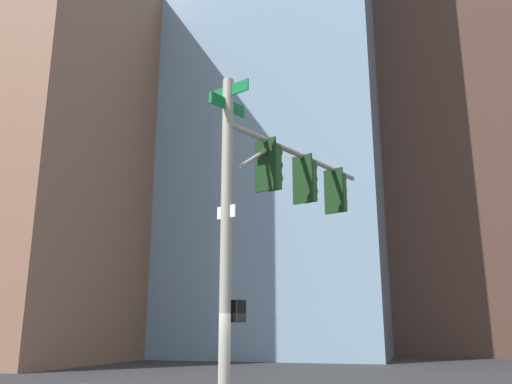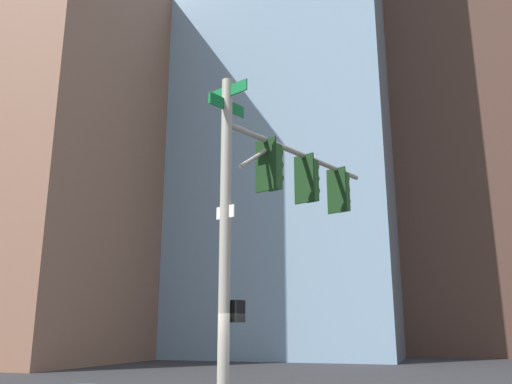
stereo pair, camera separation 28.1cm
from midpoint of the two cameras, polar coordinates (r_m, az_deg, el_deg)
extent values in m
cylinder|color=#9E998C|center=(10.02, -4.06, -6.71)|extent=(0.22, 0.22, 7.14)
cylinder|color=#9E998C|center=(12.56, 4.08, 3.96)|extent=(4.77, 2.00, 0.12)
cylinder|color=#9E998C|center=(11.18, -0.67, 3.84)|extent=(1.00, 0.46, 0.75)
cube|color=#0F6B33|center=(10.97, -3.75, 10.72)|extent=(0.42, 1.00, 0.24)
cube|color=#0F6B33|center=(10.85, -3.78, 9.29)|extent=(0.92, 0.39, 0.24)
cube|color=white|center=(10.16, -3.98, -2.15)|extent=(0.19, 0.43, 0.24)
cube|color=#1E4C1E|center=(11.52, 0.90, 2.71)|extent=(0.44, 0.44, 1.00)
cube|color=black|center=(11.38, 0.31, 2.94)|extent=(0.24, 0.52, 1.16)
sphere|color=#470A07|center=(11.77, 1.51, 3.88)|extent=(0.20, 0.20, 0.20)
cylinder|color=#1E4C1E|center=(11.84, 1.70, 4.21)|extent=(0.12, 0.23, 0.23)
sphere|color=#F29E0C|center=(11.68, 1.52, 2.48)|extent=(0.20, 0.20, 0.20)
cylinder|color=#1E4C1E|center=(11.75, 1.71, 2.83)|extent=(0.12, 0.23, 0.23)
sphere|color=#0A3819|center=(11.59, 1.53, 1.06)|extent=(0.20, 0.20, 0.20)
cylinder|color=#1E4C1E|center=(11.67, 1.72, 1.42)|extent=(0.12, 0.23, 0.23)
cube|color=#1E4C1E|center=(12.62, 4.86, 1.22)|extent=(0.44, 0.44, 1.00)
cube|color=black|center=(12.47, 4.37, 1.41)|extent=(0.24, 0.52, 1.16)
sphere|color=#470A07|center=(12.87, 5.34, 2.31)|extent=(0.20, 0.20, 0.20)
cylinder|color=#1E4C1E|center=(12.95, 5.49, 2.63)|extent=(0.12, 0.23, 0.23)
sphere|color=#4C330A|center=(12.78, 5.37, 1.03)|extent=(0.20, 0.20, 0.20)
cylinder|color=#1E4C1E|center=(12.86, 5.52, 1.35)|extent=(0.12, 0.23, 0.23)
sphere|color=green|center=(12.71, 5.40, -0.28)|extent=(0.20, 0.20, 0.20)
cylinder|color=#1E4C1E|center=(12.78, 5.56, 0.06)|extent=(0.12, 0.23, 0.23)
cube|color=#1E4C1E|center=(13.77, 8.16, -0.03)|extent=(0.44, 0.44, 1.00)
cube|color=black|center=(13.62, 7.75, 0.13)|extent=(0.24, 0.52, 1.16)
sphere|color=#470A07|center=(14.02, 8.54, 0.99)|extent=(0.20, 0.20, 0.20)
cylinder|color=#1E4C1E|center=(14.10, 8.67, 1.29)|extent=(0.12, 0.23, 0.23)
sphere|color=#4C330A|center=(13.95, 8.59, -0.20)|extent=(0.20, 0.20, 0.20)
cylinder|color=#1E4C1E|center=(14.02, 8.71, 0.11)|extent=(0.12, 0.23, 0.23)
sphere|color=green|center=(13.88, 8.64, -1.40)|extent=(0.20, 0.20, 0.20)
cylinder|color=#1E4C1E|center=(13.95, 8.76, -1.08)|extent=(0.12, 0.23, 0.23)
cube|color=black|center=(10.12, -3.15, -12.63)|extent=(0.37, 0.43, 0.40)
cube|color=#EA5914|center=(10.22, -2.63, -12.66)|extent=(0.11, 0.24, 0.28)
cube|color=brown|center=(57.80, -0.53, 1.98)|extent=(23.57, 20.75, 37.32)
cube|color=#845B47|center=(47.88, -21.37, 2.85)|extent=(22.78, 17.24, 31.40)
cube|color=#4C3328|center=(61.66, 20.55, 0.43)|extent=(23.76, 14.73, 34.34)
camera|label=1|loc=(0.14, -90.73, 0.19)|focal=37.35mm
camera|label=2|loc=(0.14, 89.27, -0.19)|focal=37.35mm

